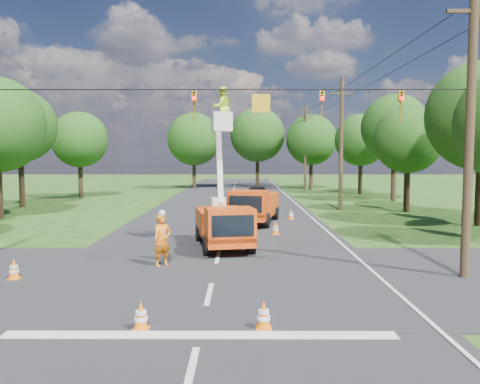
{
  "coord_description": "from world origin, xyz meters",
  "views": [
    {
      "loc": [
        0.97,
        -13.56,
        4.13
      ],
      "look_at": [
        0.89,
        6.1,
        2.6
      ],
      "focal_mm": 35.0,
      "sensor_mm": 36.0,
      "label": 1
    }
  ],
  "objects_px": {
    "traffic_cone_0": "(141,316)",
    "tree_right_d": "(395,127)",
    "tree_left_e": "(20,126)",
    "tree_left_f": "(80,140)",
    "traffic_cone_3": "(276,228)",
    "ground_worker": "(162,240)",
    "tree_right_c": "(408,140)",
    "tree_far_c": "(311,140)",
    "tree_far_b": "(258,135)",
    "traffic_cone_7": "(291,214)",
    "traffic_cone_1": "(264,315)",
    "second_truck": "(254,206)",
    "tree_right_e": "(361,140)",
    "pole_right_near": "(470,126)",
    "pole_right_mid": "(341,143)",
    "tree_far_a": "(194,139)",
    "bucket_truck": "(224,212)",
    "traffic_cone_4": "(14,269)",
    "traffic_cone_2": "(252,238)",
    "pole_right_far": "(305,147)",
    "distant_car": "(256,194)"
  },
  "relations": [
    {
      "from": "traffic_cone_7",
      "to": "bucket_truck",
      "type": "bearing_deg",
      "value": -113.25
    },
    {
      "from": "traffic_cone_2",
      "to": "tree_far_c",
      "type": "xyz_separation_m",
      "value": [
        8.06,
        36.25,
        5.7
      ]
    },
    {
      "from": "tree_far_c",
      "to": "traffic_cone_4",
      "type": "bearing_deg",
      "value": -110.87
    },
    {
      "from": "tree_right_e",
      "to": "ground_worker",
      "type": "bearing_deg",
      "value": -115.32
    },
    {
      "from": "traffic_cone_4",
      "to": "tree_left_f",
      "type": "distance_m",
      "value": 31.82
    },
    {
      "from": "traffic_cone_4",
      "to": "pole_right_mid",
      "type": "relative_size",
      "value": 0.07
    },
    {
      "from": "bucket_truck",
      "to": "traffic_cone_4",
      "type": "xyz_separation_m",
      "value": [
        -6.77,
        -5.44,
        -1.26
      ]
    },
    {
      "from": "traffic_cone_2",
      "to": "pole_right_far",
      "type": "relative_size",
      "value": 0.07
    },
    {
      "from": "tree_left_f",
      "to": "tree_right_c",
      "type": "xyz_separation_m",
      "value": [
        28.0,
        -11.0,
        -0.37
      ]
    },
    {
      "from": "tree_left_f",
      "to": "ground_worker",
      "type": "bearing_deg",
      "value": -65.71
    },
    {
      "from": "traffic_cone_0",
      "to": "tree_far_b",
      "type": "bearing_deg",
      "value": 84.94
    },
    {
      "from": "traffic_cone_4",
      "to": "tree_far_a",
      "type": "relative_size",
      "value": 0.07
    },
    {
      "from": "bucket_truck",
      "to": "tree_far_a",
      "type": "relative_size",
      "value": 0.76
    },
    {
      "from": "traffic_cone_3",
      "to": "pole_right_near",
      "type": "relative_size",
      "value": 0.07
    },
    {
      "from": "tree_left_e",
      "to": "tree_left_f",
      "type": "bearing_deg",
      "value": 75.96
    },
    {
      "from": "tree_left_f",
      "to": "traffic_cone_2",
      "type": "bearing_deg",
      "value": -56.2
    },
    {
      "from": "traffic_cone_7",
      "to": "tree_right_d",
      "type": "xyz_separation_m",
      "value": [
        10.65,
        12.54,
        6.32
      ]
    },
    {
      "from": "traffic_cone_0",
      "to": "traffic_cone_4",
      "type": "relative_size",
      "value": 1.0
    },
    {
      "from": "traffic_cone_3",
      "to": "tree_left_e",
      "type": "bearing_deg",
      "value": 145.47
    },
    {
      "from": "second_truck",
      "to": "traffic_cone_3",
      "type": "height_order",
      "value": "second_truck"
    },
    {
      "from": "traffic_cone_0",
      "to": "traffic_cone_7",
      "type": "distance_m",
      "value": 20.06
    },
    {
      "from": "traffic_cone_4",
      "to": "tree_right_c",
      "type": "height_order",
      "value": "tree_right_c"
    },
    {
      "from": "bucket_truck",
      "to": "traffic_cone_1",
      "type": "distance_m",
      "value": 10.07
    },
    {
      "from": "traffic_cone_3",
      "to": "pole_right_mid",
      "type": "distance_m",
      "value": 13.66
    },
    {
      "from": "second_truck",
      "to": "pole_right_near",
      "type": "xyz_separation_m",
      "value": [
        6.77,
        -12.53,
        3.99
      ]
    },
    {
      "from": "ground_worker",
      "to": "tree_right_c",
      "type": "relative_size",
      "value": 0.25
    },
    {
      "from": "ground_worker",
      "to": "tree_left_e",
      "type": "height_order",
      "value": "tree_left_e"
    },
    {
      "from": "bucket_truck",
      "to": "traffic_cone_4",
      "type": "bearing_deg",
      "value": -151.81
    },
    {
      "from": "second_truck",
      "to": "ground_worker",
      "type": "distance_m",
      "value": 11.53
    },
    {
      "from": "tree_far_a",
      "to": "tree_right_c",
      "type": "bearing_deg",
      "value": -52.83
    },
    {
      "from": "ground_worker",
      "to": "tree_far_b",
      "type": "xyz_separation_m",
      "value": [
        4.99,
        43.38,
        5.82
      ]
    },
    {
      "from": "ground_worker",
      "to": "traffic_cone_7",
      "type": "relative_size",
      "value": 2.79
    },
    {
      "from": "bucket_truck",
      "to": "tree_left_e",
      "type": "xyz_separation_m",
      "value": [
        -16.95,
        16.85,
        4.88
      ]
    },
    {
      "from": "traffic_cone_4",
      "to": "tree_right_c",
      "type": "xyz_separation_m",
      "value": [
        19.82,
        19.29,
        4.95
      ]
    },
    {
      "from": "traffic_cone_1",
      "to": "traffic_cone_3",
      "type": "xyz_separation_m",
      "value": [
        1.24,
        13.31,
        0.0
      ]
    },
    {
      "from": "tree_left_f",
      "to": "tree_right_d",
      "type": "bearing_deg",
      "value": -5.79
    },
    {
      "from": "second_truck",
      "to": "tree_left_f",
      "type": "bearing_deg",
      "value": 145.61
    },
    {
      "from": "pole_right_mid",
      "to": "tree_far_b",
      "type": "bearing_deg",
      "value": 102.41
    },
    {
      "from": "tree_right_c",
      "to": "tree_left_e",
      "type": "bearing_deg",
      "value": 174.29
    },
    {
      "from": "traffic_cone_0",
      "to": "tree_right_d",
      "type": "height_order",
      "value": "tree_right_d"
    },
    {
      "from": "traffic_cone_2",
      "to": "tree_left_f",
      "type": "height_order",
      "value": "tree_left_f"
    },
    {
      "from": "bucket_truck",
      "to": "tree_far_b",
      "type": "distance_m",
      "value": 40.28
    },
    {
      "from": "distant_car",
      "to": "pole_right_mid",
      "type": "bearing_deg",
      "value": -27.71
    },
    {
      "from": "second_truck",
      "to": "tree_left_e",
      "type": "relative_size",
      "value": 0.64
    },
    {
      "from": "tree_far_c",
      "to": "tree_far_b",
      "type": "bearing_deg",
      "value": 155.22
    },
    {
      "from": "tree_left_e",
      "to": "tree_left_f",
      "type": "height_order",
      "value": "tree_left_e"
    },
    {
      "from": "traffic_cone_0",
      "to": "traffic_cone_7",
      "type": "height_order",
      "value": "same"
    },
    {
      "from": "traffic_cone_1",
      "to": "tree_left_e",
      "type": "relative_size",
      "value": 0.08
    },
    {
      "from": "traffic_cone_0",
      "to": "traffic_cone_1",
      "type": "distance_m",
      "value": 2.9
    },
    {
      "from": "tree_left_f",
      "to": "tree_far_a",
      "type": "bearing_deg",
      "value": 52.99
    }
  ]
}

